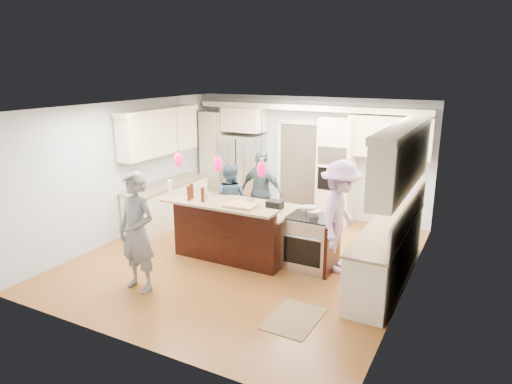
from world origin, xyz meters
TOP-DOWN VIEW (x-y plane):
  - ground_plane at (0.00, 0.00)m, footprint 6.00×6.00m
  - room_shell at (0.00, 0.00)m, footprint 5.54×6.04m
  - refrigerator at (-1.55, 2.64)m, footprint 0.90×0.70m
  - oven_column at (0.75, 2.67)m, footprint 0.72×0.69m
  - back_upper_cabinets at (-0.75, 2.76)m, footprint 5.30×0.61m
  - right_counter_run at (2.44, 0.30)m, footprint 0.64×3.10m
  - left_cabinets at (-2.44, 0.80)m, footprint 0.64×2.30m
  - kitchen_island at (-0.25, 0.07)m, footprint 2.10×1.46m
  - island_range at (1.16, 0.15)m, footprint 0.82×0.71m
  - pendant_lights at (-0.25, -0.51)m, footprint 1.75×0.15m
  - person_bar_end at (-0.90, -1.80)m, footprint 0.71×0.50m
  - person_far_left at (-0.86, 0.85)m, footprint 0.81×0.67m
  - person_far_right at (-0.41, 1.38)m, footprint 1.05×0.55m
  - person_range_side at (1.60, 0.30)m, footprint 0.77×1.26m
  - floor_rug at (1.58, -1.52)m, footprint 0.65×0.94m
  - water_bottle at (-1.19, -0.60)m, footprint 0.10×0.10m
  - beer_bottle_a at (-0.84, -0.45)m, footprint 0.07×0.07m
  - beer_bottle_b at (-0.82, -0.57)m, footprint 0.08×0.08m
  - beer_bottle_c at (-0.57, -0.52)m, footprint 0.06×0.06m
  - drink_can at (-0.51, -0.52)m, footprint 0.07×0.07m
  - cutting_board at (0.15, -0.47)m, footprint 0.52×0.37m
  - pot_large at (1.07, 0.25)m, footprint 0.23×0.23m
  - pot_small at (1.18, 0.15)m, footprint 0.21×0.21m

SIDE VIEW (x-z plane):
  - ground_plane at x=0.00m, z-range 0.00..0.00m
  - floor_rug at x=1.58m, z-range 0.00..0.01m
  - island_range at x=1.16m, z-range 0.00..0.92m
  - kitchen_island at x=-0.25m, z-range -0.08..1.04m
  - person_far_left at x=-0.86m, z-range 0.00..1.50m
  - person_far_right at x=-0.41m, z-range 0.00..1.71m
  - refrigerator at x=-1.55m, z-range 0.00..1.80m
  - person_bar_end at x=-0.90m, z-range 0.00..1.85m
  - person_range_side at x=1.60m, z-range 0.00..1.89m
  - pot_small at x=1.18m, z-range 0.92..1.02m
  - pot_large at x=1.07m, z-range 0.92..1.06m
  - right_counter_run at x=2.44m, z-range -0.20..2.31m
  - left_cabinets at x=-2.44m, z-range -0.20..2.31m
  - cutting_board at x=0.15m, z-range 1.12..1.16m
  - oven_column at x=0.75m, z-range 0.00..2.30m
  - drink_can at x=-0.51m, z-range 1.12..1.24m
  - beer_bottle_c at x=-0.57m, z-range 1.12..1.37m
  - beer_bottle_b at x=-0.82m, z-range 1.12..1.38m
  - beer_bottle_a at x=-0.84m, z-range 1.12..1.39m
  - water_bottle at x=-1.19m, z-range 1.12..1.44m
  - back_upper_cabinets at x=-0.75m, z-range 0.40..2.94m
  - pendant_lights at x=-0.25m, z-range 1.29..2.32m
  - room_shell at x=0.00m, z-range 0.46..3.18m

